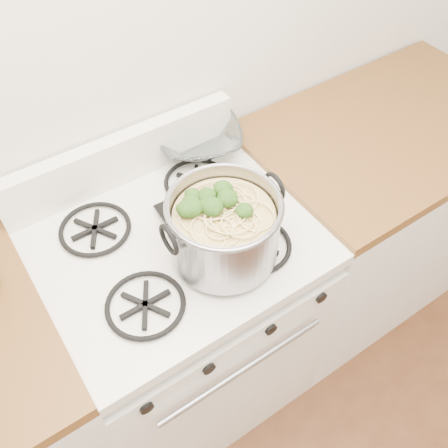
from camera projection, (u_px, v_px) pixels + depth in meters
gas_range at (185, 323)px, 1.75m from camera, size 0.76×0.66×0.92m
counter_left at (44, 399)px, 1.55m from camera, size 0.25×0.65×0.92m
counter_right at (367, 213)px, 2.05m from camera, size 1.00×0.65×0.92m
stock_pot at (224, 229)px, 1.27m from camera, size 0.32×0.29×0.20m
spatula at (176, 211)px, 1.42m from camera, size 0.31×0.32×0.02m
glass_bowl at (199, 143)px, 1.61m from camera, size 0.14×0.14×0.03m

